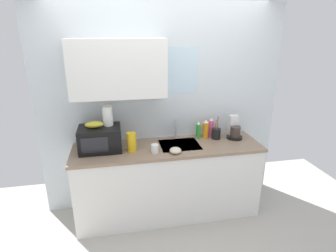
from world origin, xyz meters
name	(u,v)px	position (x,y,z in m)	size (l,w,h in m)	color
kitchen_wall_assembly	(154,101)	(-0.11, 0.30, 1.37)	(2.96, 0.42, 2.50)	silver
counter_unit	(168,179)	(0.00, 0.00, 0.46)	(2.19, 0.63, 0.90)	white
sink_faucet	(176,129)	(0.14, 0.24, 1.02)	(0.03, 0.03, 0.23)	#B2B5BA
microwave	(100,139)	(-0.76, 0.05, 1.04)	(0.46, 0.35, 0.27)	black
banana_bunch	(94,125)	(-0.81, 0.05, 1.20)	(0.20, 0.11, 0.07)	gold
paper_towel_roll	(108,116)	(-0.66, 0.10, 1.28)	(0.11, 0.11, 0.22)	white
coffee_maker	(234,130)	(0.86, 0.11, 1.00)	(0.19, 0.21, 0.28)	black
dish_soap_bottle_green	(198,130)	(0.42, 0.19, 1.00)	(0.06, 0.06, 0.21)	green
dish_soap_bottle_orange	(206,129)	(0.51, 0.17, 1.01)	(0.07, 0.07, 0.24)	orange
dish_soap_bottle_pink	(211,128)	(0.59, 0.20, 1.02)	(0.06, 0.06, 0.25)	#E55999
cereal_canister	(132,142)	(-0.42, -0.05, 1.01)	(0.10, 0.10, 0.21)	gold
mug_white	(155,149)	(-0.18, -0.14, 0.95)	(0.08, 0.08, 0.10)	white
utensil_crock	(216,133)	(0.63, 0.12, 0.97)	(0.11, 0.11, 0.30)	black
small_bowl	(175,150)	(0.04, -0.20, 0.93)	(0.13, 0.13, 0.07)	beige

